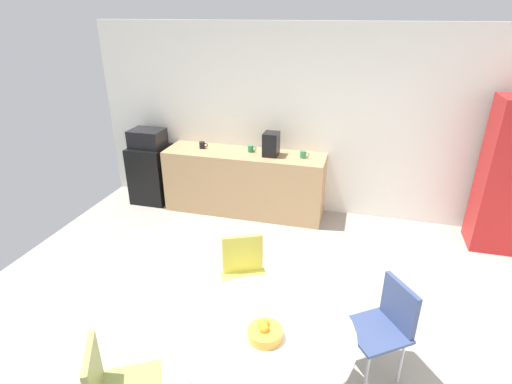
% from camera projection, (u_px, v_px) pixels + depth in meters
% --- Properties ---
extents(ground_plane, '(6.00, 6.00, 0.00)m').
position_uv_depth(ground_plane, '(239.00, 355.00, 3.46)').
color(ground_plane, '#9E998E').
extents(wall_back, '(6.00, 0.10, 2.60)m').
position_uv_depth(wall_back, '(302.00, 122.00, 5.56)').
color(wall_back, white).
rests_on(wall_back, ground_plane).
extents(counter_block, '(2.27, 0.60, 0.90)m').
position_uv_depth(counter_block, '(244.00, 183.00, 5.78)').
color(counter_block, tan).
rests_on(counter_block, ground_plane).
extents(mini_fridge, '(0.54, 0.54, 0.87)m').
position_uv_depth(mini_fridge, '(151.00, 174.00, 6.13)').
color(mini_fridge, black).
rests_on(mini_fridge, ground_plane).
extents(microwave, '(0.48, 0.38, 0.26)m').
position_uv_depth(microwave, '(147.00, 138.00, 5.90)').
color(microwave, black).
rests_on(microwave, mini_fridge).
extents(locker_cabinet, '(0.60, 0.50, 1.86)m').
position_uv_depth(locker_cabinet, '(509.00, 177.00, 4.71)').
color(locker_cabinet, '#B21E1E').
rests_on(locker_cabinet, ground_plane).
extents(round_table, '(1.21, 1.21, 0.75)m').
position_uv_depth(round_table, '(265.00, 344.00, 2.75)').
color(round_table, silver).
rests_on(round_table, ground_plane).
extents(chair_navy, '(0.59, 0.59, 0.83)m').
position_uv_depth(chair_navy, '(387.00, 320.00, 3.12)').
color(chair_navy, silver).
rests_on(chair_navy, ground_plane).
extents(chair_yellow, '(0.56, 0.56, 0.83)m').
position_uv_depth(chair_yellow, '(244.00, 270.00, 3.71)').
color(chair_yellow, silver).
rests_on(chair_yellow, ground_plane).
extents(fruit_bowl, '(0.23, 0.23, 0.11)m').
position_uv_depth(fruit_bowl, '(265.00, 332.00, 2.62)').
color(fruit_bowl, gold).
rests_on(fruit_bowl, round_table).
extents(mug_white, '(0.13, 0.08, 0.09)m').
position_uv_depth(mug_white, '(251.00, 149.00, 5.61)').
color(mug_white, '#338C59').
rests_on(mug_white, counter_block).
extents(mug_green, '(0.13, 0.08, 0.09)m').
position_uv_depth(mug_green, '(202.00, 145.00, 5.76)').
color(mug_green, black).
rests_on(mug_green, counter_block).
extents(mug_red, '(0.13, 0.08, 0.09)m').
position_uv_depth(mug_red, '(303.00, 154.00, 5.38)').
color(mug_red, '#338C59').
rests_on(mug_red, counter_block).
extents(coffee_maker, '(0.20, 0.24, 0.32)m').
position_uv_depth(coffee_maker, '(271.00, 144.00, 5.43)').
color(coffee_maker, black).
rests_on(coffee_maker, counter_block).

